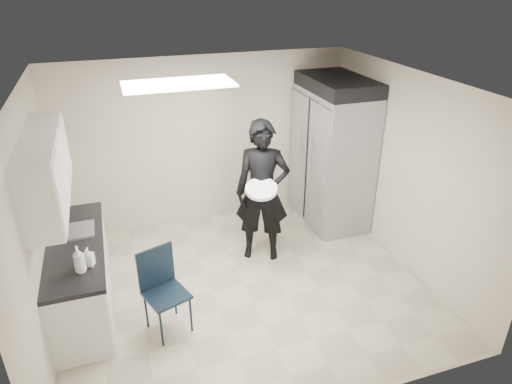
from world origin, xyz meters
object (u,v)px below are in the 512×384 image
object	(u,v)px
lower_counter	(81,278)
man_tuxedo	(262,192)
folding_chair	(167,295)
commercial_fridge	(332,158)

from	to	relation	value
lower_counter	man_tuxedo	world-z (taller)	man_tuxedo
folding_chair	man_tuxedo	bearing A→B (deg)	16.75
commercial_fridge	folding_chair	distance (m)	3.42
commercial_fridge	folding_chair	bearing A→B (deg)	-148.32
folding_chair	man_tuxedo	size ratio (longest dim) A/B	0.48
folding_chair	lower_counter	bearing A→B (deg)	122.81
commercial_fridge	man_tuxedo	bearing A→B (deg)	-153.88
commercial_fridge	man_tuxedo	distance (m)	1.54
folding_chair	commercial_fridge	bearing A→B (deg)	12.14
lower_counter	man_tuxedo	size ratio (longest dim) A/B	0.95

